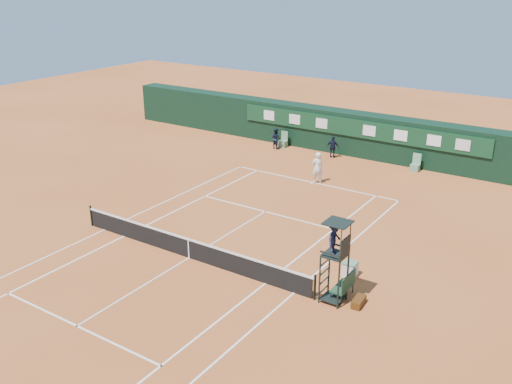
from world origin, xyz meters
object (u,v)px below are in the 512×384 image
umpire_chair (335,245)px  cooler (350,269)px  tennis_net (189,248)px  player (317,168)px  player_bench (345,285)px

umpire_chair → cooler: 3.09m
tennis_net → player: 11.98m
tennis_net → player_bench: 7.37m
player → umpire_chair: bearing=76.8°
cooler → umpire_chair: bearing=-82.9°
player_bench → cooler: size_ratio=1.86×
player_bench → player: 13.26m
umpire_chair → tennis_net: bearing=-177.6°
umpire_chair → player: 13.60m
umpire_chair → cooler: (-0.28, 2.22, -2.13)m
tennis_net → umpire_chair: size_ratio=3.77×
umpire_chair → player_bench: bearing=58.4°
tennis_net → player_bench: (7.33, 0.78, 0.09)m
umpire_chair → player_bench: (0.30, 0.48, -1.86)m
cooler → player: bearing=124.7°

